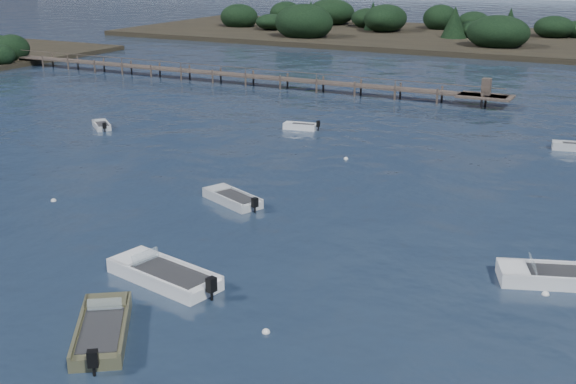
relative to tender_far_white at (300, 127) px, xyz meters
The scene contains 13 objects.
ground 29.18m from the tender_far_white, 75.19° to the left, with size 400.00×400.00×0.00m, color #152132.
tender_far_white is the anchor object (origin of this frame).
dinghy_near_olive 34.83m from the tender_far_white, 76.08° to the right, with size 4.34×5.12×1.30m.
dinghy_mid_grey 18.90m from the tender_far_white, 75.78° to the right, with size 4.38×3.03×1.11m.
dinghy_mid_white_b 31.14m from the tender_far_white, 42.28° to the right, with size 5.55×3.54×1.37m.
dinghy_mid_white_a 29.73m from the tender_far_white, 75.41° to the right, with size 5.98×3.12×1.37m.
tender_far_grey 16.53m from the tender_far_white, 154.16° to the right, with size 2.84×2.61×0.99m.
tender_far_grey_b 21.11m from the tender_far_white, ahead, with size 3.35×1.66×1.13m.
buoy_b 33.66m from the tender_far_white, 65.88° to the right, with size 0.32×0.32×0.32m, color silver.
buoy_c 23.43m from the tender_far_white, 101.85° to the right, with size 0.32×0.32×0.32m, color silver.
buoy_d 31.99m from the tender_far_white, 44.56° to the right, with size 0.32×0.32×0.32m, color silver.
buoy_e 9.62m from the tender_far_white, 44.07° to the right, with size 0.32×0.32×0.32m, color silver.
jetty 21.61m from the tender_far_white, 131.41° to the left, with size 64.50×3.20×3.40m.
Camera 1 is at (18.31, -20.36, 13.83)m, focal length 45.00 mm.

